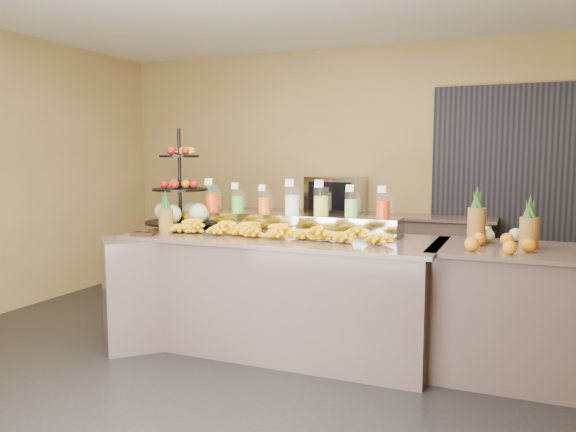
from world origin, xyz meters
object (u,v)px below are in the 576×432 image
Objects in this scene: fruit_stand at (184,203)px; pitcher_tray at (292,223)px; banana_heap at (271,228)px; oven_warmer at (336,195)px; right_fruit_pile at (498,236)px; condiment_caddy at (144,234)px.

pitcher_tray is at bearing -0.56° from fruit_stand.
banana_heap is 2.03m from oven_warmer.
right_fruit_pile is at bearing -7.40° from pitcher_tray.
oven_warmer is at bearing 95.17° from pitcher_tray.
condiment_caddy is at bearing -103.42° from fruit_stand.
fruit_stand is 0.58m from condiment_caddy.
pitcher_tray reaches higher than condiment_caddy.
banana_heap is 3.89× the size of right_fruit_pile.
fruit_stand is 1.45× the size of oven_warmer.
fruit_stand is 1.79× the size of right_fruit_pile.
right_fruit_pile is (1.65, -0.21, 0.01)m from pitcher_tray.
oven_warmer is at bearing 69.68° from condiment_caddy.
right_fruit_pile reaches higher than pitcher_tray.
banana_heap is 3.15× the size of oven_warmer.
banana_heap is at bearing -85.21° from oven_warmer.
fruit_stand is (-0.95, 0.21, 0.16)m from banana_heap.
pitcher_tray is 0.96× the size of banana_heap.
oven_warmer is (-0.15, 1.67, 0.13)m from pitcher_tray.
pitcher_tray is 1.23m from condiment_caddy.
condiment_caddy is 0.29× the size of oven_warmer.
oven_warmer reaches higher than right_fruit_pile.
oven_warmer reaches higher than condiment_caddy.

